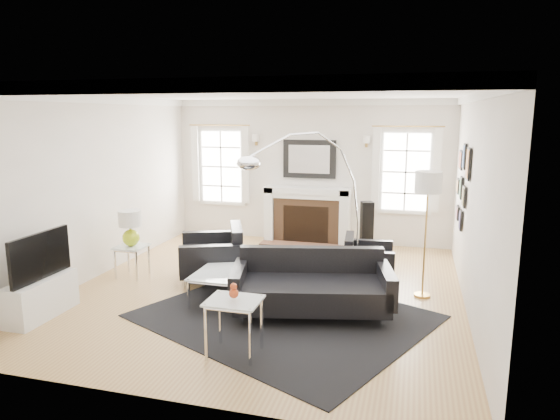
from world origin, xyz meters
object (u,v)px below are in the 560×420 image
(armchair_right, at_px, (366,259))
(arc_floor_lamp, at_px, (307,201))
(fireplace, at_px, (307,216))
(sofa, at_px, (312,286))
(armchair_left, at_px, (215,255))
(coffee_table, at_px, (231,274))
(gourd_lamp, at_px, (130,226))

(armchair_right, height_order, arc_floor_lamp, arc_floor_lamp)
(fireplace, relative_size, armchair_right, 1.93)
(arc_floor_lamp, bearing_deg, sofa, -74.01)
(armchair_left, xyz_separation_m, arc_floor_lamp, (1.40, 0.14, 0.89))
(sofa, relative_size, armchair_right, 2.44)
(coffee_table, bearing_deg, fireplace, 84.61)
(armchair_left, distance_m, gourd_lamp, 1.40)
(sofa, bearing_deg, coffee_table, 174.69)
(sofa, height_order, arc_floor_lamp, arc_floor_lamp)
(sofa, xyz_separation_m, armchair_right, (0.54, 1.58, -0.05))
(gourd_lamp, distance_m, arc_floor_lamp, 2.77)
(sofa, relative_size, arc_floor_lamp, 0.91)
(armchair_left, distance_m, armchair_right, 2.34)
(armchair_left, bearing_deg, armchair_right, 16.47)
(armchair_right, bearing_deg, coffee_table, -138.54)
(sofa, xyz_separation_m, gourd_lamp, (-3.02, 0.70, 0.47))
(sofa, bearing_deg, arc_floor_lamp, 105.99)
(armchair_left, bearing_deg, coffee_table, -54.97)
(sofa, xyz_separation_m, arc_floor_lamp, (-0.30, 1.06, 0.92))
(fireplace, distance_m, arc_floor_lamp, 2.58)
(fireplace, distance_m, coffee_table, 3.40)
(armchair_right, xyz_separation_m, arc_floor_lamp, (-0.84, -0.52, 0.96))
(fireplace, height_order, sofa, fireplace)
(armchair_right, relative_size, gourd_lamp, 1.57)
(fireplace, xyz_separation_m, armchair_left, (-0.89, -2.56, -0.16))
(armchair_right, bearing_deg, sofa, -108.75)
(coffee_table, distance_m, arc_floor_lamp, 1.54)
(armchair_right, relative_size, arc_floor_lamp, 0.37)
(sofa, height_order, gourd_lamp, gourd_lamp)
(gourd_lamp, height_order, arc_floor_lamp, arc_floor_lamp)
(armchair_left, bearing_deg, gourd_lamp, -170.38)
(fireplace, bearing_deg, coffee_table, -95.39)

